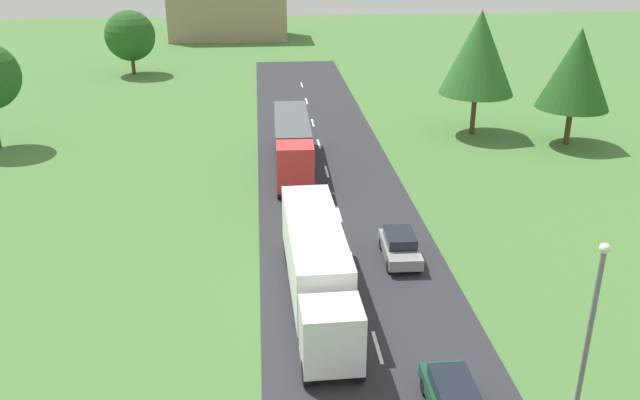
{
  "coord_description": "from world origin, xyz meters",
  "views": [
    {
      "loc": [
        -4.65,
        7.2,
        17.07
      ],
      "look_at": [
        -1.35,
        43.7,
        1.75
      ],
      "focal_mm": 37.73,
      "sensor_mm": 36.0,
      "label": 1
    }
  ],
  "objects_px": {
    "truck_third": "(293,142)",
    "car_fourth": "(400,246)",
    "distant_building": "(228,5)",
    "lamppost_second": "(589,332)",
    "tree_birch": "(577,69)",
    "tree_maple": "(479,53)",
    "tree_pine": "(130,36)",
    "car_third": "(455,400)",
    "truck_second": "(317,264)"
  },
  "relations": [
    {
      "from": "truck_second",
      "to": "lamppost_second",
      "type": "bearing_deg",
      "value": -48.64
    },
    {
      "from": "truck_third",
      "to": "tree_maple",
      "type": "distance_m",
      "value": 18.18
    },
    {
      "from": "truck_third",
      "to": "car_fourth",
      "type": "xyz_separation_m",
      "value": [
        5.0,
        -14.94,
        -1.27
      ]
    },
    {
      "from": "truck_second",
      "to": "truck_third",
      "type": "relative_size",
      "value": 0.99
    },
    {
      "from": "distant_building",
      "to": "tree_birch",
      "type": "bearing_deg",
      "value": -62.54
    },
    {
      "from": "car_third",
      "to": "truck_third",
      "type": "bearing_deg",
      "value": 99.27
    },
    {
      "from": "tree_maple",
      "to": "car_third",
      "type": "bearing_deg",
      "value": -108.0
    },
    {
      "from": "car_third",
      "to": "truck_second",
      "type": "bearing_deg",
      "value": 117.34
    },
    {
      "from": "tree_maple",
      "to": "lamppost_second",
      "type": "bearing_deg",
      "value": -101.45
    },
    {
      "from": "lamppost_second",
      "to": "tree_maple",
      "type": "xyz_separation_m",
      "value": [
        7.31,
        36.08,
        2.69
      ]
    },
    {
      "from": "truck_second",
      "to": "tree_birch",
      "type": "xyz_separation_m",
      "value": [
        22.59,
        23.05,
        4.03
      ]
    },
    {
      "from": "truck_third",
      "to": "distant_building",
      "type": "height_order",
      "value": "distant_building"
    },
    {
      "from": "truck_second",
      "to": "lamppost_second",
      "type": "height_order",
      "value": "lamppost_second"
    },
    {
      "from": "tree_pine",
      "to": "car_third",
      "type": "bearing_deg",
      "value": -70.81
    },
    {
      "from": "car_fourth",
      "to": "lamppost_second",
      "type": "distance_m",
      "value": 14.52
    },
    {
      "from": "truck_second",
      "to": "truck_third",
      "type": "distance_m",
      "value": 19.06
    },
    {
      "from": "car_third",
      "to": "car_fourth",
      "type": "bearing_deg",
      "value": 87.66
    },
    {
      "from": "tree_maple",
      "to": "tree_birch",
      "type": "bearing_deg",
      "value": -26.85
    },
    {
      "from": "distant_building",
      "to": "lamppost_second",
      "type": "bearing_deg",
      "value": -80.3
    },
    {
      "from": "truck_third",
      "to": "lamppost_second",
      "type": "distance_m",
      "value": 29.92
    },
    {
      "from": "car_third",
      "to": "distant_building",
      "type": "height_order",
      "value": "distant_building"
    },
    {
      "from": "tree_birch",
      "to": "lamppost_second",
      "type": "bearing_deg",
      "value": -113.53
    },
    {
      "from": "truck_second",
      "to": "distant_building",
      "type": "relative_size",
      "value": 0.71
    },
    {
      "from": "truck_third",
      "to": "car_third",
      "type": "distance_m",
      "value": 27.87
    },
    {
      "from": "car_third",
      "to": "car_fourth",
      "type": "distance_m",
      "value": 12.54
    },
    {
      "from": "tree_maple",
      "to": "tree_pine",
      "type": "distance_m",
      "value": 42.88
    },
    {
      "from": "car_third",
      "to": "tree_maple",
      "type": "relative_size",
      "value": 0.41
    },
    {
      "from": "tree_maple",
      "to": "tree_pine",
      "type": "xyz_separation_m",
      "value": [
        -33.01,
        27.25,
        -2.42
      ]
    },
    {
      "from": "car_third",
      "to": "tree_maple",
      "type": "bearing_deg",
      "value": 72.0
    },
    {
      "from": "truck_third",
      "to": "tree_maple",
      "type": "height_order",
      "value": "tree_maple"
    },
    {
      "from": "car_third",
      "to": "tree_birch",
      "type": "bearing_deg",
      "value": 59.9
    },
    {
      "from": "tree_birch",
      "to": "truck_third",
      "type": "bearing_deg",
      "value": -170.03
    },
    {
      "from": "tree_pine",
      "to": "car_fourth",
      "type": "bearing_deg",
      "value": -65.95
    },
    {
      "from": "car_fourth",
      "to": "tree_birch",
      "type": "xyz_separation_m",
      "value": [
        17.73,
        18.93,
        5.37
      ]
    },
    {
      "from": "truck_second",
      "to": "tree_pine",
      "type": "relative_size",
      "value": 1.68
    },
    {
      "from": "distant_building",
      "to": "tree_maple",
      "type": "bearing_deg",
      "value": -67.01
    },
    {
      "from": "truck_third",
      "to": "car_fourth",
      "type": "relative_size",
      "value": 3.11
    },
    {
      "from": "truck_second",
      "to": "tree_maple",
      "type": "height_order",
      "value": "tree_maple"
    },
    {
      "from": "car_fourth",
      "to": "distant_building",
      "type": "height_order",
      "value": "distant_building"
    },
    {
      "from": "truck_second",
      "to": "truck_third",
      "type": "xyz_separation_m",
      "value": [
        -0.13,
        19.06,
        -0.07
      ]
    },
    {
      "from": "car_third",
      "to": "distant_building",
      "type": "relative_size",
      "value": 0.24
    },
    {
      "from": "truck_second",
      "to": "car_fourth",
      "type": "xyz_separation_m",
      "value": [
        4.86,
        4.12,
        -1.35
      ]
    },
    {
      "from": "tree_maple",
      "to": "tree_pine",
      "type": "bearing_deg",
      "value": 140.46
    },
    {
      "from": "truck_second",
      "to": "tree_maple",
      "type": "distance_m",
      "value": 31.2
    },
    {
      "from": "truck_third",
      "to": "tree_birch",
      "type": "height_order",
      "value": "tree_birch"
    },
    {
      "from": "truck_second",
      "to": "car_fourth",
      "type": "height_order",
      "value": "truck_second"
    },
    {
      "from": "car_fourth",
      "to": "lamppost_second",
      "type": "bearing_deg",
      "value": -75.49
    },
    {
      "from": "truck_second",
      "to": "distant_building",
      "type": "xyz_separation_m",
      "value": [
        -6.86,
        79.71,
        2.75
      ]
    },
    {
      "from": "car_fourth",
      "to": "lamppost_second",
      "type": "height_order",
      "value": "lamppost_second"
    },
    {
      "from": "tree_birch",
      "to": "tree_pine",
      "type": "height_order",
      "value": "tree_birch"
    }
  ]
}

